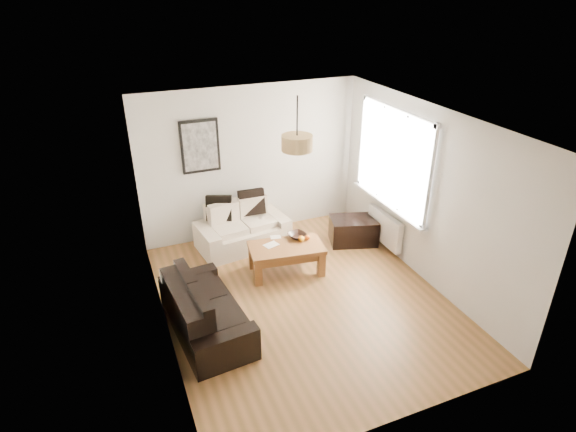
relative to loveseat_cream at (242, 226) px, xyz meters
name	(u,v)px	position (x,y,z in m)	size (l,w,h in m)	color
floor	(304,299)	(0.34, -1.78, -0.37)	(4.50, 4.50, 0.00)	brown
ceiling	(307,120)	(0.34, -1.78, 2.23)	(3.80, 4.50, 0.00)	white
wall_back	(251,162)	(0.34, 0.47, 0.93)	(3.80, 0.04, 2.60)	silver
wall_front	(407,322)	(0.34, -4.03, 0.93)	(3.80, 0.04, 2.60)	silver
wall_left	(157,246)	(-1.56, -1.78, 0.93)	(0.04, 4.50, 2.60)	silver
wall_right	(426,195)	(2.24, -1.78, 0.93)	(0.04, 4.50, 2.60)	silver
window_bay	(394,158)	(2.20, -0.98, 1.23)	(0.14, 1.90, 1.60)	white
radiator	(384,228)	(2.16, -0.98, 0.01)	(0.10, 0.90, 0.52)	white
poster	(200,146)	(-0.51, 0.44, 1.33)	(0.62, 0.04, 0.87)	black
pendant_shade	(297,143)	(0.34, -1.48, 1.86)	(0.40, 0.40, 0.20)	tan
loveseat_cream	(242,226)	(0.00, 0.00, 0.00)	(1.48, 0.81, 0.74)	beige
sofa_leather	(206,308)	(-1.09, -1.90, -0.01)	(1.64, 0.80, 0.71)	black
coffee_table	(286,259)	(0.38, -1.02, -0.14)	(1.12, 0.61, 0.46)	brown
ottoman	(353,231)	(1.79, -0.61, -0.14)	(0.78, 0.50, 0.45)	black
cushion_left	(219,208)	(-0.33, 0.18, 0.32)	(0.42, 0.13, 0.42)	black
cushion_right	(252,202)	(0.24, 0.18, 0.33)	(0.44, 0.14, 0.44)	black
fruit_bowl	(297,235)	(0.64, -0.84, 0.13)	(0.27, 0.27, 0.07)	black
orange_a	(302,239)	(0.65, -0.98, 0.13)	(0.09, 0.09, 0.09)	orange
orange_b	(307,237)	(0.76, -0.97, 0.13)	(0.08, 0.08, 0.08)	#DE5C12
orange_c	(301,238)	(0.65, -0.96, 0.13)	(0.09, 0.09, 0.09)	orange
papers	(271,245)	(0.18, -0.91, 0.09)	(0.22, 0.15, 0.01)	silver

